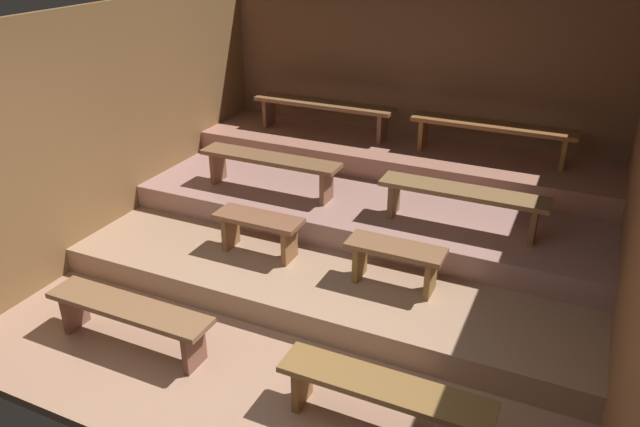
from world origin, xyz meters
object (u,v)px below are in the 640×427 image
at_px(bench_middle_right, 462,197).
at_px(bench_upper_left, 323,108).
at_px(bench_middle_left, 270,163).
at_px(bench_lower_right, 395,257).
at_px(bench_floor_right, 384,393).
at_px(bench_lower_left, 259,226).
at_px(bench_upper_right, 492,130).
at_px(bench_floor_left, 129,314).

distance_m(bench_middle_right, bench_upper_left, 2.46).
bearing_deg(bench_middle_right, bench_middle_left, 180.00).
bearing_deg(bench_lower_right, bench_floor_right, -73.95).
distance_m(bench_lower_left, bench_lower_right, 1.34).
height_order(bench_floor_right, bench_upper_right, bench_upper_right).
bearing_deg(bench_lower_left, bench_middle_right, 26.97).
xyz_separation_m(bench_floor_right, bench_lower_right, (-0.40, 1.38, 0.22)).
height_order(bench_floor_left, bench_floor_right, same).
distance_m(bench_lower_right, bench_middle_left, 1.92).
xyz_separation_m(bench_lower_left, bench_upper_right, (1.69, 2.21, 0.52)).
bearing_deg(bench_upper_left, bench_floor_left, -90.85).
bearing_deg(bench_floor_right, bench_lower_left, 141.58).
height_order(bench_lower_left, bench_middle_left, bench_middle_left).
bearing_deg(bench_lower_left, bench_upper_right, 52.61).
xyz_separation_m(bench_floor_right, bench_upper_left, (-2.08, 3.59, 0.74)).
xyz_separation_m(bench_lower_right, bench_middle_right, (0.35, 0.86, 0.27)).
bearing_deg(bench_lower_left, bench_floor_left, -106.05).
distance_m(bench_lower_right, bench_middle_right, 0.97).
xyz_separation_m(bench_floor_left, bench_floor_right, (2.14, 0.00, 0.00)).
bearing_deg(bench_upper_right, bench_middle_right, -89.66).
bearing_deg(bench_floor_left, bench_floor_right, 0.00).
bearing_deg(bench_floor_left, bench_upper_left, 89.15).
bearing_deg(bench_middle_left, bench_lower_right, -26.97).
height_order(bench_floor_right, bench_middle_left, bench_middle_left).
xyz_separation_m(bench_lower_left, bench_middle_right, (1.70, 0.86, 0.27)).
bearing_deg(bench_floor_right, bench_upper_right, 90.85).
distance_m(bench_lower_left, bench_middle_right, 1.92).
height_order(bench_floor_left, bench_upper_right, bench_upper_right).
distance_m(bench_middle_left, bench_upper_right, 2.46).
bearing_deg(bench_floor_right, bench_middle_left, 133.01).
relative_size(bench_floor_left, bench_upper_left, 0.82).
distance_m(bench_upper_left, bench_upper_right, 2.03).
xyz_separation_m(bench_floor_right, bench_lower_left, (-1.74, 1.38, 0.22)).
bearing_deg(bench_middle_right, bench_lower_right, -112.18).
height_order(bench_middle_right, bench_upper_right, bench_upper_right).
bearing_deg(bench_middle_right, bench_upper_left, 146.58).
bearing_deg(bench_lower_right, bench_upper_left, 127.39).
bearing_deg(bench_lower_left, bench_upper_left, 98.85).
bearing_deg(bench_upper_left, bench_lower_right, -52.61).
bearing_deg(bench_middle_right, bench_floor_left, -133.01).
distance_m(bench_floor_left, bench_middle_left, 2.30).
relative_size(bench_floor_right, bench_upper_left, 0.82).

